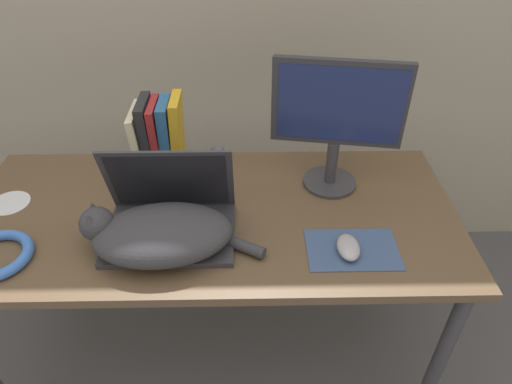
# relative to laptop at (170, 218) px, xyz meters

# --- Properties ---
(desk) EXTENTS (1.47, 0.65, 0.74)m
(desk) POSITION_rel_laptop_xyz_m (0.11, 0.08, -0.13)
(desk) COLOR brown
(desk) RESTS_ON ground_plane
(laptop) EXTENTS (0.36, 0.25, 0.25)m
(laptop) POSITION_rel_laptop_xyz_m (0.00, 0.00, 0.00)
(laptop) COLOR #2D2D33
(laptop) RESTS_ON desk
(cat) EXTENTS (0.49, 0.26, 0.14)m
(cat) POSITION_rel_laptop_xyz_m (-0.02, -0.08, 0.01)
(cat) COLOR #333338
(cat) RESTS_ON desk
(external_monitor) EXTENTS (0.39, 0.17, 0.42)m
(external_monitor) POSITION_rel_laptop_xyz_m (0.48, 0.21, 0.19)
(external_monitor) COLOR #333338
(external_monitor) RESTS_ON desk
(mousepad) EXTENTS (0.25, 0.16, 0.00)m
(mousepad) POSITION_rel_laptop_xyz_m (0.50, -0.09, -0.05)
(mousepad) COLOR #384C75
(mousepad) RESTS_ON desk
(computer_mouse) EXTENTS (0.06, 0.10, 0.03)m
(computer_mouse) POSITION_rel_laptop_xyz_m (0.49, -0.10, -0.03)
(computer_mouse) COLOR #99999E
(computer_mouse) RESTS_ON mousepad
(book_row) EXTENTS (0.16, 0.16, 0.26)m
(book_row) POSITION_rel_laptop_xyz_m (-0.07, 0.31, 0.07)
(book_row) COLOR beige
(book_row) RESTS_ON desk
(webcam) EXTENTS (0.05, 0.05, 0.08)m
(webcam) POSITION_rel_laptop_xyz_m (0.12, 0.33, -0.00)
(webcam) COLOR #232328
(webcam) RESTS_ON desk
(cd_disc) EXTENTS (0.12, 0.12, 0.00)m
(cd_disc) POSITION_rel_laptop_xyz_m (-0.51, 0.13, -0.05)
(cd_disc) COLOR silver
(cd_disc) RESTS_ON desk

